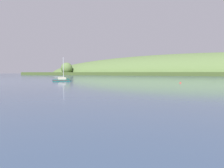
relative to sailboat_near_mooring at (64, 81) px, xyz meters
name	(u,v)px	position (x,y,z in m)	size (l,w,h in m)	color
far_shoreline_hill	(195,75)	(8.46, 184.11, -0.04)	(492.71, 120.86, 46.50)	#3C4E24
sailboat_near_mooring	(64,81)	(0.00, 0.00, 0.00)	(5.52, 6.38, 9.18)	#0F564C
mooring_buoy_midchannel	(180,83)	(37.27, 7.52, -0.19)	(0.50, 0.50, 0.58)	red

